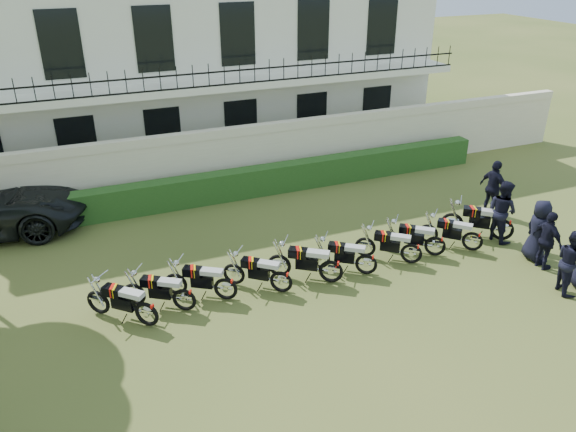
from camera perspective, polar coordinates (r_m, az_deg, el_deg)
name	(u,v)px	position (r m, az deg, el deg)	size (l,w,h in m)	color
ground	(312,311)	(13.81, 2.50, -9.65)	(100.00, 100.00, 0.00)	#415220
perimeter_wall	(219,160)	(20.00, -7.07, 5.65)	(30.00, 0.35, 2.30)	beige
hedge	(253,182)	(19.79, -3.54, 3.50)	(18.00, 0.60, 1.00)	#1A4518
building	(176,58)	(24.97, -11.30, 15.47)	(20.40, 9.60, 7.40)	white
motorcycle_0	(146,308)	(13.44, -14.22, -9.09)	(1.51, 1.42, 1.08)	black
motorcycle_1	(184,295)	(13.77, -10.53, -7.85)	(1.63, 1.10, 1.03)	black
motorcycle_2	(225,284)	(14.02, -6.37, -6.86)	(1.66, 1.10, 1.04)	black
motorcycle_3	(281,277)	(14.22, -0.70, -6.19)	(1.51, 1.26, 1.02)	black
motorcycle_4	(331,266)	(14.63, 4.41, -5.10)	(1.72, 1.25, 1.11)	black
motorcycle_5	(367,260)	(15.10, 7.99, -4.40)	(1.56, 1.18, 1.02)	black
motorcycle_6	(412,249)	(15.82, 12.47, -3.28)	(1.51, 1.27, 1.03)	black
motorcycle_7	(436,241)	(16.37, 14.77, -2.51)	(1.52, 1.25, 1.02)	black
motorcycle_8	(473,237)	(16.94, 18.29, -2.03)	(1.37, 1.38, 1.01)	black
motorcycle_9	(503,225)	(17.81, 21.01, -0.83)	(1.69, 1.45, 1.16)	black
officer_1	(571,262)	(15.78, 26.83, -4.15)	(0.84, 0.65, 1.72)	black
officer_2	(547,241)	(16.63, 24.86, -2.29)	(0.99, 0.41, 1.68)	black
officer_3	(538,230)	(17.00, 24.09, -1.33)	(0.87, 0.57, 1.78)	black
officer_4	(502,211)	(17.70, 20.92, 0.50)	(0.92, 0.72, 1.89)	black
officer_5	(494,188)	(19.32, 20.16, 2.68)	(1.09, 0.45, 1.85)	black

